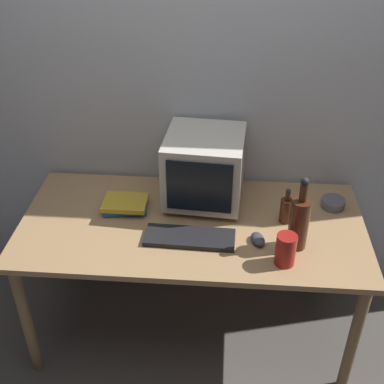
# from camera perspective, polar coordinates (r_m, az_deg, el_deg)

# --- Properties ---
(ground_plane) EXTENTS (6.00, 6.00, 0.00)m
(ground_plane) POSITION_cam_1_polar(r_m,az_deg,el_deg) (2.95, 0.00, -14.88)
(ground_plane) COLOR #56514C
(back_wall) EXTENTS (4.00, 0.08, 2.50)m
(back_wall) POSITION_cam_1_polar(r_m,az_deg,el_deg) (2.59, 0.80, 11.93)
(back_wall) COLOR silver
(back_wall) RESTS_ON ground
(desk) EXTENTS (1.68, 0.80, 0.73)m
(desk) POSITION_cam_1_polar(r_m,az_deg,el_deg) (2.50, 0.00, -4.97)
(desk) COLOR tan
(desk) RESTS_ON ground
(crt_monitor) EXTENTS (0.41, 0.41, 0.37)m
(crt_monitor) POSITION_cam_1_polar(r_m,az_deg,el_deg) (2.50, 1.42, 2.77)
(crt_monitor) COLOR beige
(crt_monitor) RESTS_ON desk
(keyboard) EXTENTS (0.42, 0.16, 0.02)m
(keyboard) POSITION_cam_1_polar(r_m,az_deg,el_deg) (2.34, -0.33, -5.21)
(keyboard) COLOR black
(keyboard) RESTS_ON desk
(computer_mouse) EXTENTS (0.09, 0.11, 0.04)m
(computer_mouse) POSITION_cam_1_polar(r_m,az_deg,el_deg) (2.34, 7.52, -5.35)
(computer_mouse) COLOR #3F3F47
(computer_mouse) RESTS_ON desk
(bottle_tall) EXTENTS (0.09, 0.09, 0.37)m
(bottle_tall) POSITION_cam_1_polar(r_m,az_deg,el_deg) (2.28, 12.11, -3.33)
(bottle_tall) COLOR #472314
(bottle_tall) RESTS_ON desk
(bottle_short) EXTENTS (0.06, 0.06, 0.19)m
(bottle_short) POSITION_cam_1_polar(r_m,az_deg,el_deg) (2.46, 10.67, -1.97)
(bottle_short) COLOR #472314
(bottle_short) RESTS_ON desk
(book_stack) EXTENTS (0.23, 0.17, 0.05)m
(book_stack) POSITION_cam_1_polar(r_m,az_deg,el_deg) (2.54, -7.63, -1.45)
(book_stack) COLOR #28569E
(book_stack) RESTS_ON desk
(cd_spindle) EXTENTS (0.12, 0.12, 0.04)m
(cd_spindle) POSITION_cam_1_polar(r_m,az_deg,el_deg) (2.64, 15.77, -1.22)
(cd_spindle) COLOR #595B66
(cd_spindle) RESTS_ON desk
(metal_canister) EXTENTS (0.09, 0.09, 0.15)m
(metal_canister) POSITION_cam_1_polar(r_m,az_deg,el_deg) (2.21, 10.63, -6.47)
(metal_canister) COLOR #A51E19
(metal_canister) RESTS_ON desk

